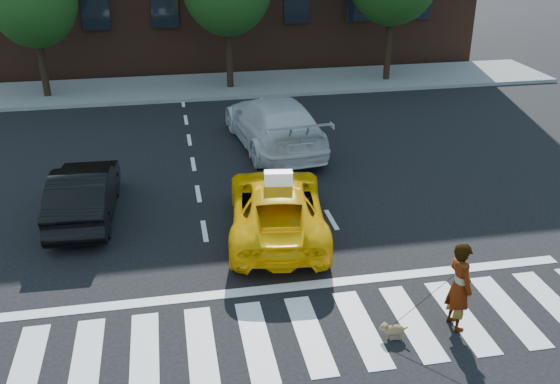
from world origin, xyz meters
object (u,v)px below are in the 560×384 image
Objects in this scene: black_sedan at (84,193)px; dog at (392,330)px; white_suv at (274,123)px; woman at (459,286)px; taxi at (277,206)px.

dog is at bearing 136.05° from black_sedan.
woman is at bearing 93.21° from white_suv.
dog is at bearing 86.01° from white_suv.
white_suv is 11.03× the size of dog.
taxi is 0.84× the size of white_suv.
taxi is at bearing 25.76° from woman.
woman is 1.47m from dog.
taxi is at bearing 123.56° from dog.
taxi is 4.91m from black_sedan.
black_sedan is at bearing -11.92° from taxi.
dog is (0.36, -10.20, -0.65)m from white_suv.
black_sedan is at bearing 45.05° from woman.
woman is (1.63, -10.08, 0.06)m from white_suv.
taxi is 1.18× the size of black_sedan.
black_sedan is 7.88× the size of dog.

